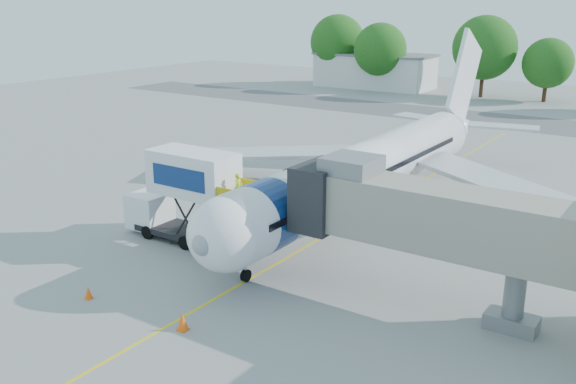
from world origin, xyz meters
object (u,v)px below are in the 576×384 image
Objects in this scene: aircraft at (372,168)px; catering_hiloader at (186,196)px; ground_tug at (86,343)px; jet_bridge at (419,216)px.

aircraft reaches higher than catering_hiloader.
ground_tug is at bearing -64.63° from catering_hiloader.
catering_hiloader reaches higher than ground_tug.
jet_bridge is 14.35m from catering_hiloader.
catering_hiloader is (-14.27, -0.00, -1.59)m from jet_bridge.
ground_tug is (-8.64, -11.86, -3.58)m from jet_bridge.
jet_bridge is at bearing -54.30° from aircraft.
aircraft reaches higher than ground_tug.
jet_bridge is 3.39× the size of ground_tug.
catering_hiloader is at bearing -179.99° from jet_bridge.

